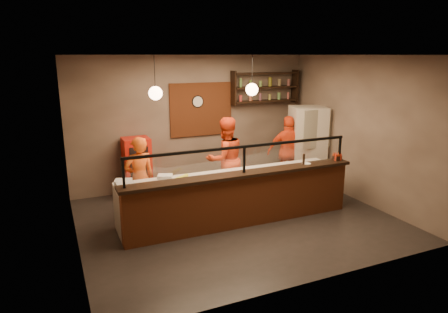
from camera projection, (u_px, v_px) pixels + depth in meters
name	position (u px, v px, depth m)	size (l,w,h in m)	color
floor	(237.00, 219.00, 8.00)	(6.00, 6.00, 0.00)	black
ceiling	(238.00, 55.00, 7.21)	(6.00, 6.00, 0.00)	#3B302D
wall_back	(193.00, 122.00, 9.83)	(6.00, 6.00, 0.00)	#7C695B
wall_left	(70.00, 157.00, 6.44)	(5.00, 5.00, 0.00)	#7C695B
wall_right	(360.00, 130.00, 8.78)	(5.00, 5.00, 0.00)	#7C695B
wall_front	(317.00, 177.00, 5.39)	(6.00, 6.00, 0.00)	#7C695B
brick_patch	(201.00, 109.00, 9.80)	(1.60, 0.04, 1.30)	brown
service_counter	(244.00, 201.00, 7.61)	(4.60, 0.25, 1.00)	brown
counter_ledge	(244.00, 174.00, 7.48)	(4.70, 0.37, 0.06)	black
worktop_cabinet	(233.00, 196.00, 8.08)	(4.60, 0.75, 0.85)	gray
worktop	(233.00, 175.00, 7.97)	(4.60, 0.75, 0.05)	white
sneeze_guard	(244.00, 157.00, 7.40)	(4.50, 0.05, 0.52)	white
wall_shelving	(265.00, 87.00, 10.21)	(1.84, 0.28, 0.85)	black
wall_clock	(197.00, 102.00, 9.71)	(0.30, 0.30, 0.04)	black
pendant_left	(155.00, 93.00, 6.97)	(0.24, 0.24, 0.77)	black
pendant_right	(252.00, 89.00, 7.71)	(0.24, 0.24, 0.77)	black
cook_left	(140.00, 178.00, 7.89)	(0.61, 0.40, 1.67)	#E55715
cook_mid	(225.00, 159.00, 8.89)	(0.92, 0.72, 1.89)	red
cook_right	(289.00, 152.00, 9.78)	(1.04, 0.43, 1.78)	#E94016
fridge	(307.00, 146.00, 10.00)	(0.82, 0.77, 1.97)	beige
red_cooler	(137.00, 168.00, 9.15)	(0.59, 0.54, 1.39)	red
pizza_dough	(213.00, 178.00, 7.66)	(0.44, 0.44, 0.01)	white
prep_tub_a	(123.00, 184.00, 7.10)	(0.29, 0.24, 0.15)	silver
prep_tub_b	(165.00, 178.00, 7.44)	(0.27, 0.21, 0.13)	white
prep_tub_c	(126.00, 188.00, 6.88)	(0.31, 0.25, 0.16)	silver
rolling_pin	(181.00, 177.00, 7.63)	(0.06, 0.06, 0.35)	yellow
condiment_caddy	(337.00, 158.00, 8.35)	(0.17, 0.13, 0.10)	black
pepper_mill	(304.00, 159.00, 8.00)	(0.05, 0.05, 0.22)	black
small_plate	(306.00, 164.00, 8.08)	(0.18, 0.18, 0.01)	white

